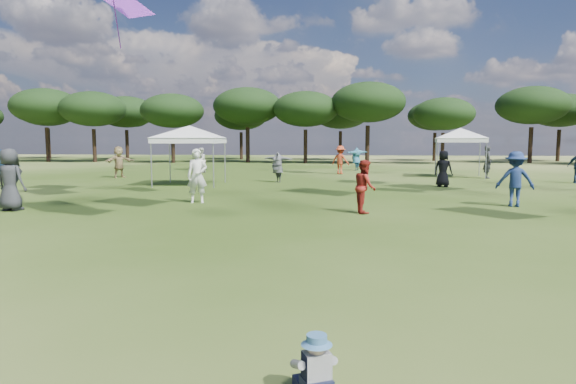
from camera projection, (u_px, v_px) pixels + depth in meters
The scene contains 5 objects.
tree_line at pixel (357, 108), 47.84m from camera, with size 108.78×17.63×7.77m.
tent_left at pixel (189, 128), 23.23m from camera, with size 6.19×6.19×3.19m.
tent_right at pixel (461, 130), 28.41m from camera, with size 5.53×5.53×3.21m.
toddler at pixel (315, 369), 4.06m from camera, with size 0.42×0.46×0.55m.
festival_crowd at pixel (294, 166), 24.54m from camera, with size 29.25×22.82×1.93m.
Camera 1 is at (0.24, -1.50, 2.16)m, focal length 30.00 mm.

